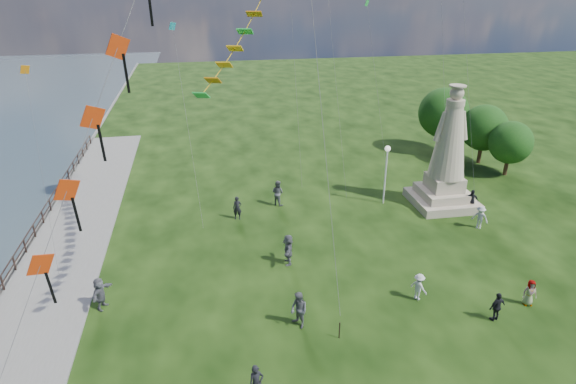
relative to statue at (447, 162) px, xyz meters
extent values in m
cube|color=slate|center=(-28.80, -5.87, -3.58)|extent=(0.30, 160.00, 0.60)
cube|color=slate|center=(-26.30, -7.87, -3.33)|extent=(5.00, 60.00, 0.10)
cylinder|color=black|center=(-28.60, -5.87, -2.88)|extent=(0.11, 0.11, 1.00)
cylinder|color=black|center=(-28.60, -3.87, -2.88)|extent=(0.11, 0.11, 1.00)
cylinder|color=black|center=(-28.60, -1.87, -2.88)|extent=(0.11, 0.11, 1.00)
cylinder|color=black|center=(-28.60, 0.13, -2.88)|extent=(0.11, 0.11, 1.00)
cylinder|color=black|center=(-28.60, 2.13, -2.88)|extent=(0.11, 0.11, 1.00)
cylinder|color=black|center=(-28.60, 4.13, -2.88)|extent=(0.11, 0.11, 1.00)
cylinder|color=black|center=(-28.60, 6.13, -2.88)|extent=(0.11, 0.11, 1.00)
cylinder|color=black|center=(-28.60, 8.13, -2.88)|extent=(0.11, 0.11, 1.00)
cylinder|color=black|center=(-28.60, 10.13, -2.88)|extent=(0.11, 0.11, 1.00)
cylinder|color=black|center=(-28.60, 12.13, -2.88)|extent=(0.11, 0.11, 1.00)
cylinder|color=black|center=(-28.60, 14.13, -2.88)|extent=(0.11, 0.11, 1.00)
cylinder|color=black|center=(-28.60, 16.13, -2.88)|extent=(0.11, 0.11, 1.00)
cylinder|color=black|center=(-28.60, 18.13, -2.88)|extent=(0.11, 0.11, 1.00)
cylinder|color=black|center=(-28.60, 20.13, -2.88)|extent=(0.11, 0.11, 1.00)
cube|color=black|center=(-28.60, -5.87, -2.40)|extent=(0.06, 52.00, 0.06)
cube|color=black|center=(-28.60, -5.87, -2.83)|extent=(0.06, 52.00, 0.06)
cube|color=#B8A88B|center=(0.00, 0.00, -3.07)|extent=(4.47, 4.47, 0.63)
cube|color=#B8A88B|center=(0.00, 0.00, -2.44)|extent=(3.40, 3.40, 0.63)
cube|color=#B8A88B|center=(0.00, 0.00, -1.60)|extent=(2.34, 2.34, 1.05)
cylinder|color=#B8A88B|center=(0.00, 0.00, 4.37)|extent=(1.28, 1.28, 0.42)
sphere|color=#B8A88B|center=(0.00, 0.00, 5.02)|extent=(0.96, 0.96, 0.96)
cylinder|color=#B8A88B|center=(0.00, 0.00, 5.52)|extent=(1.15, 1.15, 0.10)
cylinder|color=silver|center=(-4.26, 1.01, -1.28)|extent=(0.13, 0.13, 4.21)
sphere|color=white|center=(-4.26, 1.01, 0.96)|extent=(0.42, 0.42, 0.42)
cylinder|color=#382314|center=(7.62, 7.67, -2.35)|extent=(0.36, 0.36, 2.07)
sphere|color=#103D11|center=(7.62, 7.67, -0.02)|extent=(4.14, 4.14, 4.14)
cylinder|color=#382314|center=(8.28, 4.54, -2.48)|extent=(0.36, 0.36, 1.81)
sphere|color=#103D11|center=(8.28, 4.54, -0.45)|extent=(3.61, 3.61, 3.61)
cylinder|color=#382314|center=(5.61, 11.52, -2.19)|extent=(0.36, 0.36, 2.38)
sphere|color=#103D11|center=(5.61, 11.52, 0.48)|extent=(4.75, 4.75, 4.75)
imported|color=black|center=(-16.08, -15.71, -2.56)|extent=(0.66, 0.49, 1.65)
imported|color=#595960|center=(-13.50, -11.67, -2.43)|extent=(0.92, 1.08, 1.90)
imported|color=silver|center=(-6.86, -10.70, -2.63)|extent=(0.93, 1.10, 1.51)
imported|color=black|center=(-3.83, -13.05, -2.59)|extent=(1.00, 0.66, 1.58)
imported|color=#595960|center=(-1.44, -12.23, -2.66)|extent=(0.79, 0.58, 1.45)
imported|color=#595960|center=(-23.13, -8.36, -2.49)|extent=(1.28, 1.80, 1.78)
imported|color=black|center=(-15.33, 0.46, -2.54)|extent=(0.67, 0.51, 1.68)
imported|color=#595960|center=(-12.15, 2.25, -2.41)|extent=(1.07, 1.08, 1.94)
imported|color=silver|center=(0.65, -4.04, -2.57)|extent=(1.14, 1.13, 1.63)
imported|color=black|center=(1.40, -1.60, -2.51)|extent=(1.11, 0.75, 1.74)
imported|color=#595960|center=(-12.93, -5.96, -2.43)|extent=(0.97, 1.84, 1.90)
cube|color=#BD300B|center=(-23.37, -14.35, 2.98)|extent=(0.87, 0.64, 1.03)
cube|color=black|center=(-23.19, -14.45, 2.03)|extent=(0.10, 0.28, 1.48)
cube|color=#BD300B|center=(-22.32, -13.27, 5.27)|extent=(0.87, 0.64, 1.03)
cube|color=black|center=(-22.14, -13.37, 4.32)|extent=(0.10, 0.28, 1.48)
cube|color=#BD300B|center=(-21.28, -12.19, 7.57)|extent=(0.87, 0.64, 1.03)
cube|color=black|center=(-21.10, -12.29, 6.62)|extent=(0.10, 0.28, 1.48)
cube|color=#BD300B|center=(-20.24, -11.11, 9.87)|extent=(0.87, 0.64, 1.03)
cube|color=black|center=(-20.06, -11.21, 8.92)|extent=(0.10, 0.28, 1.48)
cube|color=black|center=(-19.01, -10.13, 11.21)|extent=(0.10, 0.28, 1.48)
cylinder|color=black|center=(-11.80, -12.87, -2.93)|extent=(0.06, 0.06, 0.90)
cube|color=#C76F0D|center=(-15.25, -11.48, 10.96)|extent=(0.68, 0.69, 0.25)
cube|color=green|center=(-15.67, -12.01, 10.41)|extent=(0.67, 0.69, 0.26)
cube|color=gold|center=(-16.10, -12.54, 9.90)|extent=(0.65, 0.69, 0.28)
cube|color=gold|center=(-16.53, -13.06, 9.43)|extent=(0.64, 0.68, 0.29)
cube|color=#C76F0D|center=(-16.97, -13.58, 9.00)|extent=(0.62, 0.67, 0.30)
cube|color=green|center=(-17.40, -14.09, 8.63)|extent=(0.60, 0.66, 0.31)
cube|color=teal|center=(-18.78, 4.42, 9.31)|extent=(0.51, 0.39, 0.57)
cylinder|color=#595959|center=(-18.28, 1.92, 2.99)|extent=(1.02, 5.02, 12.65)
cylinder|color=#595959|center=(-7.23, 4.79, 5.19)|extent=(1.02, 5.02, 17.05)
cylinder|color=#595959|center=(1.55, 5.44, 6.71)|extent=(1.02, 5.02, 20.08)
cube|color=green|center=(-2.51, 12.27, 10.31)|extent=(0.51, 0.39, 0.57)
cylinder|color=#595959|center=(-2.01, 9.77, 3.49)|extent=(1.02, 5.02, 13.65)
cube|color=#C76F0D|center=(-27.09, 0.23, 7.42)|extent=(0.51, 0.39, 0.57)
cylinder|color=#595959|center=(-26.59, -2.27, 2.04)|extent=(1.02, 5.02, 10.76)
cylinder|color=#595959|center=(2.89, 3.60, 5.04)|extent=(1.02, 5.02, 16.74)
camera|label=1|loc=(-17.56, -30.09, 12.07)|focal=30.00mm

